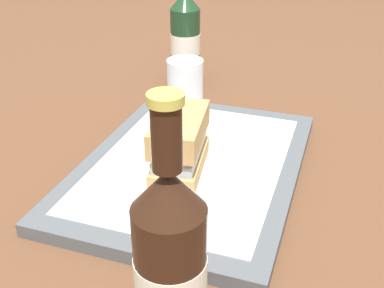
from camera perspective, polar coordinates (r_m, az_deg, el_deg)
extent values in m
plane|color=brown|center=(0.75, 0.00, -3.37)|extent=(3.00, 3.00, 0.00)
cube|color=#4C5156|center=(0.74, 0.00, -2.71)|extent=(0.44, 0.32, 0.02)
cube|color=silver|center=(0.74, 0.00, -2.01)|extent=(0.38, 0.27, 0.00)
cylinder|color=white|center=(0.69, -1.13, -3.64)|extent=(0.19, 0.19, 0.01)
cube|color=tan|center=(0.68, -1.14, -2.28)|extent=(0.14, 0.08, 0.02)
cube|color=#9EA3A8|center=(0.67, -1.16, -0.81)|extent=(0.13, 0.07, 0.02)
cube|color=silver|center=(0.66, -1.17, 0.09)|extent=(0.12, 0.07, 0.01)
sphere|color=#47932D|center=(0.70, -0.35, 2.76)|extent=(0.04, 0.04, 0.04)
cube|color=tan|center=(0.65, -1.19, 1.79)|extent=(0.14, 0.08, 0.04)
cylinder|color=silver|center=(0.83, -0.79, 1.95)|extent=(0.06, 0.06, 0.01)
cylinder|color=silver|center=(0.82, -0.80, 2.89)|extent=(0.01, 0.01, 0.02)
cylinder|color=silver|center=(0.80, -0.83, 6.75)|extent=(0.06, 0.06, 0.09)
cylinder|color=gold|center=(0.81, -0.81, 4.85)|extent=(0.06, 0.06, 0.04)
cylinder|color=white|center=(0.80, -0.82, 6.41)|extent=(0.05, 0.05, 0.01)
cube|color=white|center=(0.81, 7.15, 1.31)|extent=(0.09, 0.07, 0.01)
cylinder|color=#19381E|center=(1.06, -0.80, 11.50)|extent=(0.06, 0.06, 0.17)
cylinder|color=silver|center=(1.06, -0.80, 11.93)|extent=(0.07, 0.07, 0.05)
cone|color=#19381E|center=(1.03, -0.84, 16.88)|extent=(0.06, 0.06, 0.04)
cylinder|color=black|center=(0.44, -2.55, -16.40)|extent=(0.06, 0.06, 0.17)
cylinder|color=silver|center=(0.44, -2.57, -15.64)|extent=(0.07, 0.07, 0.05)
cone|color=black|center=(0.38, -2.88, -5.49)|extent=(0.06, 0.06, 0.04)
cylinder|color=black|center=(0.35, -3.06, 0.74)|extent=(0.02, 0.02, 0.05)
cylinder|color=#BFB74C|center=(0.34, -3.20, 5.42)|extent=(0.03, 0.03, 0.01)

